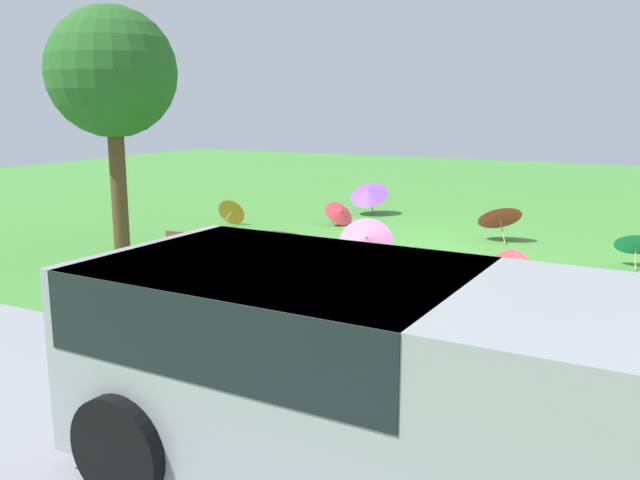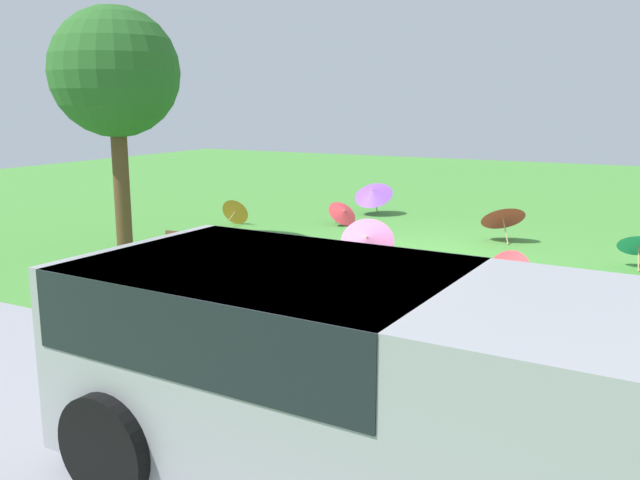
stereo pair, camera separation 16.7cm
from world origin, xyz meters
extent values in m
plane|color=#478C38|center=(0.00, 0.00, 0.00)|extent=(40.00, 40.00, 0.00)
cube|color=gray|center=(0.00, 7.35, 0.00)|extent=(40.00, 3.86, 0.01)
cube|color=#99999E|center=(-2.39, 7.21, 0.85)|extent=(4.68, 2.09, 1.35)
cube|color=black|center=(-1.47, 7.17, 1.25)|extent=(2.65, 2.03, 0.55)
cylinder|color=black|center=(-0.74, 8.09, 0.38)|extent=(0.77, 0.25, 0.76)
cylinder|color=black|center=(-0.82, 6.19, 0.38)|extent=(0.77, 0.25, 0.76)
cube|color=brown|center=(1.48, 3.74, 0.45)|extent=(1.63, 0.60, 0.05)
cube|color=brown|center=(1.46, 3.94, 0.68)|extent=(1.60, 0.26, 0.45)
cube|color=black|center=(2.11, 3.80, 0.23)|extent=(0.12, 0.41, 0.45)
cube|color=black|center=(0.84, 3.68, 0.23)|extent=(0.12, 0.41, 0.45)
cylinder|color=brown|center=(4.89, 2.10, 1.23)|extent=(0.29, 0.29, 2.47)
sphere|color=#286023|center=(4.89, 2.10, 3.15)|extent=(2.26, 2.26, 2.26)
cylinder|color=tan|center=(-1.13, -1.68, 0.22)|extent=(0.21, 0.30, 0.45)
cone|color=#D8383F|center=(-1.01, -1.86, 0.51)|extent=(1.13, 1.11, 0.64)
sphere|color=tan|center=(-0.98, -1.90, 0.57)|extent=(0.06, 0.06, 0.05)
cylinder|color=tan|center=(4.51, -0.72, 0.21)|extent=(0.07, 0.32, 0.16)
cone|color=orange|center=(4.54, -0.93, 0.30)|extent=(0.65, 0.43, 0.61)
sphere|color=tan|center=(4.55, -0.98, 0.33)|extent=(0.04, 0.05, 0.05)
cylinder|color=tan|center=(0.59, 0.86, 0.19)|extent=(0.17, 0.42, 0.37)
cone|color=pink|center=(0.49, 1.12, 0.42)|extent=(1.08, 0.97, 0.79)
sphere|color=tan|center=(0.47, 1.18, 0.47)|extent=(0.05, 0.06, 0.05)
cylinder|color=tan|center=(-3.50, -0.56, 0.19)|extent=(0.07, 0.31, 0.37)
cone|color=teal|center=(-3.47, -0.75, 0.42)|extent=(0.74, 0.69, 0.53)
sphere|color=tan|center=(-3.46, -0.80, 0.48)|extent=(0.04, 0.06, 0.05)
cylinder|color=tan|center=(2.58, -2.02, 0.13)|extent=(0.24, 0.13, 0.26)
cone|color=#D8383F|center=(2.44, -1.95, 0.29)|extent=(0.77, 0.82, 0.53)
sphere|color=tan|center=(2.41, -1.94, 0.33)|extent=(0.06, 0.05, 0.05)
cylinder|color=tan|center=(2.44, -3.71, 0.23)|extent=(0.04, 0.31, 0.46)
cone|color=purple|center=(2.42, -3.52, 0.53)|extent=(0.97, 0.92, 0.64)
sphere|color=tan|center=(2.42, -3.47, 0.60)|extent=(0.04, 0.05, 0.05)
cylinder|color=tan|center=(-2.09, 1.89, 0.24)|extent=(0.18, 0.38, 0.21)
cone|color=#D8383F|center=(-1.99, 2.11, 0.35)|extent=(0.84, 0.67, 0.71)
sphere|color=tan|center=(-1.97, 2.16, 0.38)|extent=(0.05, 0.06, 0.05)
cylinder|color=tan|center=(2.30, 2.03, 0.20)|extent=(0.14, 0.33, 0.15)
cone|color=purple|center=(2.37, 2.22, 0.28)|extent=(0.64, 0.47, 0.57)
sphere|color=tan|center=(2.39, 2.26, 0.30)|extent=(0.05, 0.06, 0.05)
camera|label=1|loc=(-3.82, 11.19, 2.65)|focal=38.05mm
camera|label=2|loc=(-3.96, 11.11, 2.65)|focal=38.05mm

